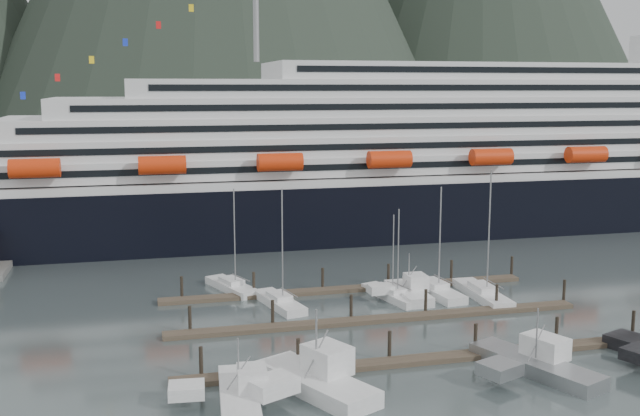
{
  "coord_description": "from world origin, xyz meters",
  "views": [
    {
      "loc": [
        -31.31,
        -74.0,
        26.2
      ],
      "look_at": [
        -7.11,
        22.0,
        10.02
      ],
      "focal_mm": 42.0,
      "sensor_mm": 36.0,
      "label": 1
    }
  ],
  "objects_px": {
    "trawler_c": "(534,364)",
    "trawler_a": "(237,394)",
    "sailboat_d": "(482,294)",
    "cruise_ship": "(469,162)",
    "sailboat_c": "(393,296)",
    "sailboat_b": "(279,303)",
    "trawler_b": "(315,381)",
    "sailboat_f": "(388,293)",
    "sailboat_e": "(232,287)",
    "sailboat_g": "(434,290)",
    "trawler_e": "(408,292)"
  },
  "relations": [
    {
      "from": "trawler_c",
      "to": "trawler_a",
      "type": "bearing_deg",
      "value": 67.6
    },
    {
      "from": "sailboat_d",
      "to": "trawler_a",
      "type": "distance_m",
      "value": 41.63
    },
    {
      "from": "cruise_ship",
      "to": "sailboat_c",
      "type": "height_order",
      "value": "cruise_ship"
    },
    {
      "from": "sailboat_b",
      "to": "sailboat_d",
      "type": "bearing_deg",
      "value": -108.89
    },
    {
      "from": "trawler_a",
      "to": "sailboat_d",
      "type": "bearing_deg",
      "value": -49.91
    },
    {
      "from": "sailboat_b",
      "to": "trawler_b",
      "type": "height_order",
      "value": "sailboat_b"
    },
    {
      "from": "sailboat_f",
      "to": "trawler_c",
      "type": "bearing_deg",
      "value": 170.58
    },
    {
      "from": "sailboat_b",
      "to": "trawler_a",
      "type": "height_order",
      "value": "sailboat_b"
    },
    {
      "from": "sailboat_d",
      "to": "trawler_b",
      "type": "xyz_separation_m",
      "value": [
        -27.27,
        -23.24,
        0.55
      ]
    },
    {
      "from": "sailboat_f",
      "to": "sailboat_b",
      "type": "bearing_deg",
      "value": 74.6
    },
    {
      "from": "sailboat_e",
      "to": "trawler_c",
      "type": "height_order",
      "value": "sailboat_e"
    },
    {
      "from": "sailboat_c",
      "to": "sailboat_f",
      "type": "distance_m",
      "value": 1.42
    },
    {
      "from": "sailboat_c",
      "to": "sailboat_b",
      "type": "bearing_deg",
      "value": 75.1
    },
    {
      "from": "sailboat_c",
      "to": "sailboat_g",
      "type": "height_order",
      "value": "sailboat_g"
    },
    {
      "from": "sailboat_d",
      "to": "trawler_c",
      "type": "bearing_deg",
      "value": 166.06
    },
    {
      "from": "sailboat_c",
      "to": "trawler_c",
      "type": "distance_m",
      "value": 26.41
    },
    {
      "from": "trawler_e",
      "to": "sailboat_f",
      "type": "bearing_deg",
      "value": 56.29
    },
    {
      "from": "sailboat_c",
      "to": "sailboat_d",
      "type": "xyz_separation_m",
      "value": [
        11.04,
        -2.11,
        0.04
      ]
    },
    {
      "from": "cruise_ship",
      "to": "sailboat_c",
      "type": "relative_size",
      "value": 17.52
    },
    {
      "from": "sailboat_e",
      "to": "cruise_ship",
      "type": "bearing_deg",
      "value": -75.2
    },
    {
      "from": "trawler_a",
      "to": "trawler_b",
      "type": "distance_m",
      "value": 6.88
    },
    {
      "from": "trawler_c",
      "to": "trawler_e",
      "type": "xyz_separation_m",
      "value": [
        -2.56,
        26.06,
        -0.05
      ]
    },
    {
      "from": "sailboat_f",
      "to": "trawler_b",
      "type": "height_order",
      "value": "sailboat_f"
    },
    {
      "from": "sailboat_e",
      "to": "trawler_b",
      "type": "xyz_separation_m",
      "value": [
        2.7,
        -34.37,
        0.58
      ]
    },
    {
      "from": "sailboat_b",
      "to": "cruise_ship",
      "type": "bearing_deg",
      "value": -58.84
    },
    {
      "from": "trawler_c",
      "to": "sailboat_b",
      "type": "bearing_deg",
      "value": 13.02
    },
    {
      "from": "sailboat_b",
      "to": "sailboat_g",
      "type": "height_order",
      "value": "sailboat_b"
    },
    {
      "from": "sailboat_c",
      "to": "trawler_a",
      "type": "xyz_separation_m",
      "value": [
        -23.09,
        -25.96,
        0.41
      ]
    },
    {
      "from": "sailboat_e",
      "to": "trawler_a",
      "type": "relative_size",
      "value": 1.21
    },
    {
      "from": "cruise_ship",
      "to": "sailboat_e",
      "type": "xyz_separation_m",
      "value": [
        -49.45,
        -34.95,
        -11.61
      ]
    },
    {
      "from": "sailboat_d",
      "to": "trawler_a",
      "type": "relative_size",
      "value": 1.45
    },
    {
      "from": "sailboat_e",
      "to": "trawler_a",
      "type": "bearing_deg",
      "value": 152.79
    },
    {
      "from": "cruise_ship",
      "to": "sailboat_e",
      "type": "height_order",
      "value": "cruise_ship"
    },
    {
      "from": "sailboat_b",
      "to": "sailboat_e",
      "type": "xyz_separation_m",
      "value": [
        -4.62,
        8.49,
        -0.01
      ]
    },
    {
      "from": "sailboat_g",
      "to": "trawler_a",
      "type": "bearing_deg",
      "value": 126.1
    },
    {
      "from": "trawler_a",
      "to": "sailboat_b",
      "type": "bearing_deg",
      "value": -13.16
    },
    {
      "from": "sailboat_c",
      "to": "sailboat_d",
      "type": "bearing_deg",
      "value": -113.6
    },
    {
      "from": "cruise_ship",
      "to": "trawler_a",
      "type": "bearing_deg",
      "value": -127.47
    },
    {
      "from": "trawler_c",
      "to": "sailboat_f",
      "type": "bearing_deg",
      "value": -12.72
    },
    {
      "from": "sailboat_c",
      "to": "sailboat_g",
      "type": "bearing_deg",
      "value": -92.29
    },
    {
      "from": "sailboat_c",
      "to": "trawler_c",
      "type": "bearing_deg",
      "value": 176.95
    },
    {
      "from": "sailboat_c",
      "to": "trawler_a",
      "type": "bearing_deg",
      "value": 125.58
    },
    {
      "from": "trawler_a",
      "to": "trawler_b",
      "type": "bearing_deg",
      "value": -79.77
    },
    {
      "from": "sailboat_b",
      "to": "sailboat_c",
      "type": "xyz_separation_m",
      "value": [
        14.32,
        -0.53,
        -0.02
      ]
    },
    {
      "from": "trawler_e",
      "to": "sailboat_b",
      "type": "bearing_deg",
      "value": 88.36
    },
    {
      "from": "sailboat_c",
      "to": "trawler_a",
      "type": "height_order",
      "value": "sailboat_c"
    },
    {
      "from": "sailboat_e",
      "to": "trawler_c",
      "type": "distance_m",
      "value": 42.15
    },
    {
      "from": "sailboat_f",
      "to": "sailboat_g",
      "type": "bearing_deg",
      "value": -112.05
    },
    {
      "from": "sailboat_e",
      "to": "trawler_c",
      "type": "relative_size",
      "value": 1.02
    },
    {
      "from": "trawler_b",
      "to": "trawler_c",
      "type": "distance_m",
      "value": 20.71
    }
  ]
}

